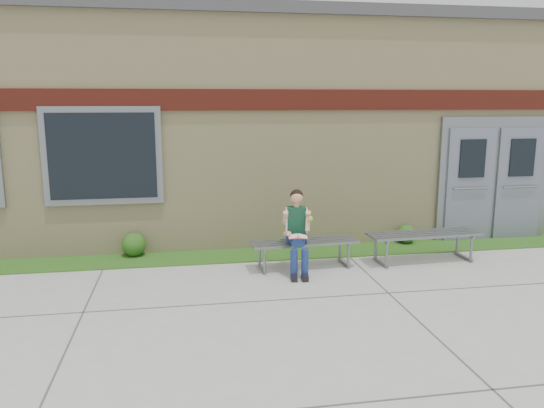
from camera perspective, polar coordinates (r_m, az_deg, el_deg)
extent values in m
plane|color=#9E9E99|center=(6.77, 6.00, -11.50)|extent=(80.00, 80.00, 0.00)
cube|color=#294713|center=(9.15, 1.61, -5.30)|extent=(16.00, 0.80, 0.02)
cube|color=beige|center=(12.14, -1.50, 8.29)|extent=(16.00, 6.00, 4.00)
cube|color=#3F3F42|center=(12.22, -1.56, 18.17)|extent=(16.20, 6.20, 0.20)
cube|color=maroon|center=(9.14, 1.24, 11.14)|extent=(16.00, 0.06, 0.35)
cube|color=slate|center=(9.10, -17.74, 4.94)|extent=(1.90, 0.08, 1.60)
cube|color=black|center=(9.06, -17.77, 4.91)|extent=(1.70, 0.04, 1.40)
cube|color=slate|center=(10.74, 22.69, 2.51)|extent=(2.20, 0.08, 2.30)
cube|color=slate|center=(10.45, 20.48, 1.90)|extent=(0.92, 0.06, 2.10)
cube|color=slate|center=(10.98, 25.00, 1.98)|extent=(0.92, 0.06, 2.10)
cube|color=slate|center=(8.31, 3.46, -4.09)|extent=(1.71, 0.57, 0.03)
cube|color=slate|center=(8.25, -1.13, -5.83)|extent=(0.07, 0.47, 0.38)
cube|color=slate|center=(8.54, 7.86, -5.34)|extent=(0.07, 0.47, 0.38)
cube|color=slate|center=(8.95, 16.05, -3.11)|extent=(1.87, 0.60, 0.04)
cube|color=slate|center=(8.73, 11.56, -4.97)|extent=(0.07, 0.52, 0.42)
cube|color=slate|center=(9.36, 20.07, -4.35)|extent=(0.07, 0.52, 0.42)
cube|color=navy|center=(8.21, 2.61, -3.62)|extent=(0.33, 0.26, 0.14)
cube|color=#0E361F|center=(8.13, 2.64, -1.75)|extent=(0.31, 0.22, 0.41)
sphere|color=tan|center=(8.05, 2.67, 0.74)|extent=(0.21, 0.21, 0.19)
sphere|color=black|center=(8.06, 2.66, 0.89)|extent=(0.22, 0.22, 0.20)
cylinder|color=navy|center=(7.98, 2.15, -3.93)|extent=(0.19, 0.39, 0.14)
cylinder|color=navy|center=(7.99, 3.32, -3.92)|extent=(0.19, 0.39, 0.14)
cylinder|color=navy|center=(7.85, 2.37, -6.46)|extent=(0.11, 0.11, 0.45)
cylinder|color=navy|center=(7.87, 3.55, -6.44)|extent=(0.11, 0.11, 0.45)
cube|color=black|center=(7.85, 2.39, -7.85)|extent=(0.12, 0.24, 0.09)
cube|color=black|center=(7.86, 3.58, -7.83)|extent=(0.12, 0.24, 0.09)
cylinder|color=tan|center=(8.05, 1.46, -1.47)|extent=(0.11, 0.21, 0.24)
cylinder|color=tan|center=(8.08, 3.88, -1.45)|extent=(0.11, 0.21, 0.24)
cube|color=white|center=(7.85, 2.80, -3.49)|extent=(0.30, 0.24, 0.01)
cube|color=#E0545A|center=(7.86, 2.80, -3.57)|extent=(0.31, 0.24, 0.01)
sphere|color=#8BD438|center=(7.96, 4.16, -1.58)|extent=(0.08, 0.08, 0.08)
sphere|color=#294713|center=(9.21, -14.64, -4.23)|extent=(0.39, 0.39, 0.39)
sphere|color=#294713|center=(10.01, 14.24, -3.14)|extent=(0.34, 0.34, 0.34)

